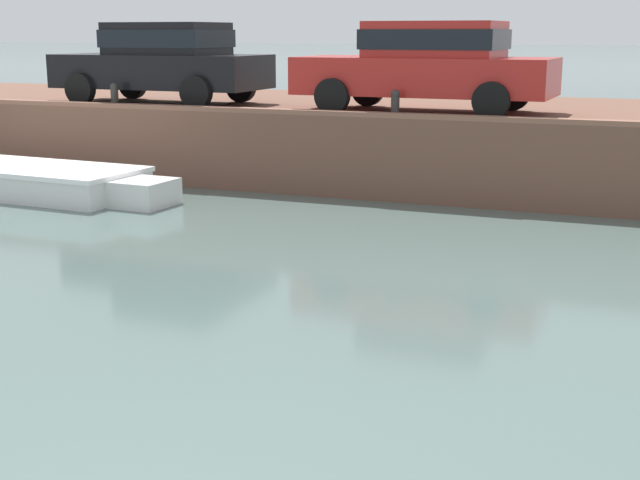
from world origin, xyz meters
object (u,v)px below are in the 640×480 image
Objects in this scene: mooring_bollard_mid at (395,102)px; car_leftmost_black at (164,59)px; car_left_inner_red at (429,63)px; mooring_bollard_west at (114,94)px; boat_moored_west_white at (33,180)px.

car_leftmost_black is at bearing 168.11° from mooring_bollard_mid.
mooring_bollard_mid is at bearing -104.01° from car_left_inner_red.
car_leftmost_black is at bearing 180.00° from car_left_inner_red.
mooring_bollard_mid is at bearing 0.00° from mooring_bollard_west.
mooring_bollard_west is at bearing 76.84° from boat_moored_west_white.
boat_moored_west_white is at bearing -154.43° from car_left_inner_red.
car_left_inner_red reaches higher than mooring_bollard_west.
mooring_bollard_west and mooring_bollard_mid have the same top height.
car_left_inner_red reaches higher than mooring_bollard_mid.
car_leftmost_black is at bearing 67.47° from mooring_bollard_west.
car_leftmost_black reaches higher than mooring_bollard_mid.
boat_moored_west_white is 1.26× the size of car_leftmost_black.
car_leftmost_black is 0.94× the size of car_left_inner_red.
mooring_bollard_west is at bearing 180.00° from mooring_bollard_mid.
car_left_inner_red reaches higher than boat_moored_west_white.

